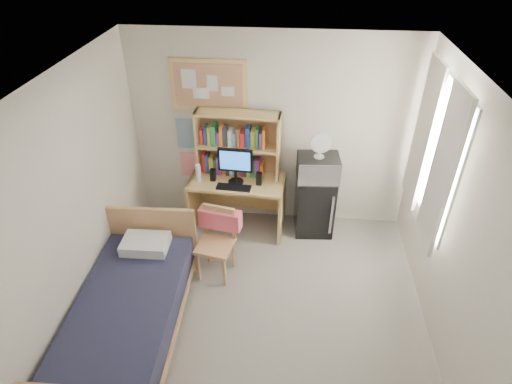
# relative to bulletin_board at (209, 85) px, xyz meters

# --- Properties ---
(floor) EXTENTS (3.60, 4.20, 0.02)m
(floor) POSITION_rel_bulletin_board_xyz_m (0.78, -2.08, -1.93)
(floor) COLOR gray
(floor) RESTS_ON ground
(ceiling) EXTENTS (3.60, 4.20, 0.02)m
(ceiling) POSITION_rel_bulletin_board_xyz_m (0.78, -2.08, 0.68)
(ceiling) COLOR white
(ceiling) RESTS_ON wall_back
(wall_back) EXTENTS (3.60, 0.04, 2.60)m
(wall_back) POSITION_rel_bulletin_board_xyz_m (0.78, 0.02, -0.62)
(wall_back) COLOR beige
(wall_back) RESTS_ON floor
(wall_left) EXTENTS (0.04, 4.20, 2.60)m
(wall_left) POSITION_rel_bulletin_board_xyz_m (-1.02, -2.08, -0.62)
(wall_left) COLOR beige
(wall_left) RESTS_ON floor
(wall_right) EXTENTS (0.04, 4.20, 2.60)m
(wall_right) POSITION_rel_bulletin_board_xyz_m (2.58, -2.08, -0.62)
(wall_right) COLOR beige
(wall_right) RESTS_ON floor
(window_unit) EXTENTS (0.10, 1.40, 1.70)m
(window_unit) POSITION_rel_bulletin_board_xyz_m (2.53, -0.88, -0.32)
(window_unit) COLOR white
(window_unit) RESTS_ON wall_right
(curtain_left) EXTENTS (0.04, 0.55, 1.70)m
(curtain_left) POSITION_rel_bulletin_board_xyz_m (2.50, -1.28, -0.32)
(curtain_left) COLOR silver
(curtain_left) RESTS_ON wall_right
(curtain_right) EXTENTS (0.04, 0.55, 1.70)m
(curtain_right) POSITION_rel_bulletin_board_xyz_m (2.50, -0.48, -0.32)
(curtain_right) COLOR silver
(curtain_right) RESTS_ON wall_right
(bulletin_board) EXTENTS (0.94, 0.03, 0.64)m
(bulletin_board) POSITION_rel_bulletin_board_xyz_m (0.00, 0.00, 0.00)
(bulletin_board) COLOR tan
(bulletin_board) RESTS_ON wall_back
(poster_wave) EXTENTS (0.30, 0.01, 0.42)m
(poster_wave) POSITION_rel_bulletin_board_xyz_m (-0.32, 0.01, -0.67)
(poster_wave) COLOR #245892
(poster_wave) RESTS_ON wall_back
(poster_japan) EXTENTS (0.28, 0.01, 0.36)m
(poster_japan) POSITION_rel_bulletin_board_xyz_m (-0.32, 0.01, -1.14)
(poster_japan) COLOR red
(poster_japan) RESTS_ON wall_back
(desk) EXTENTS (1.28, 0.70, 0.78)m
(desk) POSITION_rel_bulletin_board_xyz_m (0.36, -0.31, -1.53)
(desk) COLOR #E0B86D
(desk) RESTS_ON floor
(desk_chair) EXTENTS (0.52, 0.52, 0.88)m
(desk_chair) POSITION_rel_bulletin_board_xyz_m (0.21, -1.23, -1.48)
(desk_chair) COLOR tan
(desk_chair) RESTS_ON floor
(mini_fridge) EXTENTS (0.53, 0.53, 0.84)m
(mini_fridge) POSITION_rel_bulletin_board_xyz_m (1.39, -0.25, -1.50)
(mini_fridge) COLOR black
(mini_fridge) RESTS_ON floor
(bed) EXTENTS (1.05, 2.02, 0.55)m
(bed) POSITION_rel_bulletin_board_xyz_m (-0.50, -2.22, -1.65)
(bed) COLOR black
(bed) RESTS_ON floor
(hutch) EXTENTS (1.08, 0.34, 0.87)m
(hutch) POSITION_rel_bulletin_board_xyz_m (0.37, -0.16, -0.71)
(hutch) COLOR #E0B86D
(hutch) RESTS_ON desk
(monitor) EXTENTS (0.44, 0.06, 0.47)m
(monitor) POSITION_rel_bulletin_board_xyz_m (0.35, -0.37, -0.91)
(monitor) COLOR black
(monitor) RESTS_ON desk
(keyboard) EXTENTS (0.45, 0.17, 0.02)m
(keyboard) POSITION_rel_bulletin_board_xyz_m (0.34, -0.51, -1.13)
(keyboard) COLOR black
(keyboard) RESTS_ON desk
(speaker_left) EXTENTS (0.07, 0.07, 0.16)m
(speaker_left) POSITION_rel_bulletin_board_xyz_m (0.05, -0.35, -1.06)
(speaker_left) COLOR black
(speaker_left) RESTS_ON desk
(speaker_right) EXTENTS (0.07, 0.07, 0.17)m
(speaker_right) POSITION_rel_bulletin_board_xyz_m (0.65, -0.39, -1.06)
(speaker_right) COLOR black
(speaker_right) RESTS_ON desk
(water_bottle) EXTENTS (0.07, 0.07, 0.23)m
(water_bottle) POSITION_rel_bulletin_board_xyz_m (-0.13, -0.38, -1.03)
(water_bottle) COLOR silver
(water_bottle) RESTS_ON desk
(hoodie) EXTENTS (0.52, 0.25, 0.24)m
(hoodie) POSITION_rel_bulletin_board_xyz_m (0.25, -1.04, -1.24)
(hoodie) COLOR #F75E6D
(hoodie) RESTS_ON desk_chair
(microwave) EXTENTS (0.54, 0.43, 0.30)m
(microwave) POSITION_rel_bulletin_board_xyz_m (1.39, -0.27, -0.93)
(microwave) COLOR silver
(microwave) RESTS_ON mini_fridge
(desk_fan) EXTENTS (0.27, 0.27, 0.32)m
(desk_fan) POSITION_rel_bulletin_board_xyz_m (1.39, -0.27, -0.62)
(desk_fan) COLOR silver
(desk_fan) RESTS_ON microwave
(pillow) EXTENTS (0.51, 0.37, 0.12)m
(pillow) POSITION_rel_bulletin_board_xyz_m (-0.52, -1.47, -1.31)
(pillow) COLOR silver
(pillow) RESTS_ON bed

